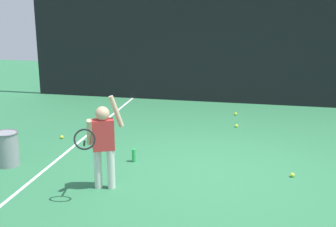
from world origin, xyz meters
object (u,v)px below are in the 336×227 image
Objects in this scene: ball_hopper at (7,148)px; tennis_ball_3 at (236,114)px; tennis_ball_4 at (236,126)px; tennis_ball_2 at (292,175)px; water_bottle at (134,155)px; tennis_player at (103,140)px; tennis_ball_1 at (62,137)px.

ball_hopper reaches higher than tennis_ball_3.
tennis_ball_2 is at bearing -67.99° from tennis_ball_4.
water_bottle is 3.33× the size of tennis_ball_3.
tennis_ball_4 is at bearing 112.01° from tennis_ball_2.
water_bottle is at bearing -114.24° from tennis_ball_3.
tennis_ball_4 is (-0.99, 2.45, 0.00)m from tennis_ball_2.
tennis_ball_4 is (1.67, 3.42, -0.69)m from tennis_player.
tennis_ball_4 is (3.22, 1.43, 0.00)m from tennis_ball_1.
tennis_player is at bearing -96.63° from water_bottle.
ball_hopper is 8.52× the size of tennis_ball_4.
ball_hopper is 8.52× the size of tennis_ball_3.
tennis_player is 20.46× the size of tennis_ball_3.
tennis_ball_2 is at bearing -13.56° from tennis_ball_1.
tennis_ball_2 is 1.00× the size of tennis_ball_4.
tennis_player is 6.14× the size of water_bottle.
tennis_ball_3 is at bearing 94.47° from tennis_ball_4.
water_bottle is 1.90m from tennis_ball_1.
water_bottle is (1.95, 0.56, -0.18)m from ball_hopper.
tennis_player is 2.92m from tennis_ball_2.
tennis_ball_3 is at bearing 48.24° from ball_hopper.
tennis_ball_1 is at bearing 79.48° from ball_hopper.
tennis_ball_1 is (-1.55, 1.99, -0.69)m from tennis_player.
tennis_player is 20.46× the size of tennis_ball_4.
tennis_ball_1 is at bearing 166.44° from tennis_ball_2.
tennis_player reaches higher than tennis_ball_2.
water_bottle is at bearing -123.69° from tennis_ball_4.
ball_hopper is (-1.82, 0.54, -0.44)m from tennis_player.
tennis_ball_4 is at bearing 56.31° from water_bottle.
tennis_ball_1 is at bearing -142.90° from tennis_ball_3.
tennis_ball_1 and tennis_ball_3 have the same top height.
tennis_ball_3 and tennis_ball_4 have the same top height.
tennis_player reaches higher than tennis_ball_4.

